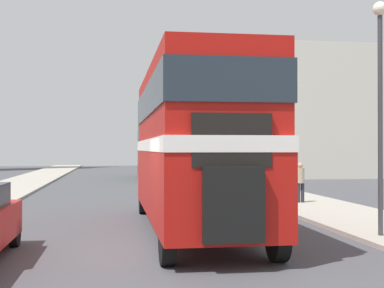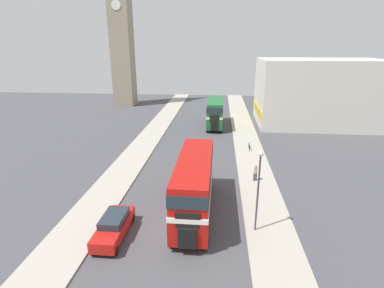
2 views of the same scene
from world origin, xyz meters
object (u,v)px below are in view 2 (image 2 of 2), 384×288
Objects in this scene: car_parked_near at (114,226)px; pedestrian_walking at (255,172)px; bus_distant at (215,111)px; church_tower at (120,14)px; bicycle_on_pavement at (249,147)px; street_lamp at (259,180)px; double_decker_bus at (194,182)px.

car_parked_near is 14.18m from pedestrian_walking.
bus_distant is 1.99× the size of car_parked_near.
pedestrian_walking is 0.05× the size of church_tower.
bicycle_on_pavement is (0.26, 8.98, -0.54)m from pedestrian_walking.
car_parked_near is 0.13× the size of church_tower.
street_lamp is 52.22m from church_tower.
street_lamp is at bearing -83.21° from bus_distant.
car_parked_near is 51.07m from church_tower.
double_decker_bus is 1.12× the size of bus_distant.
bus_distant is 20.76m from pedestrian_walking.
street_lamp is (3.38, -28.39, 1.45)m from bus_distant.
street_lamp reaches higher than car_parked_near.
bus_distant reaches higher than car_parked_near.
pedestrian_walking reaches higher than bicycle_on_pavement.
street_lamp is at bearing 8.52° from car_parked_near.
church_tower reaches higher than bus_distant.
pedestrian_walking is at bearing 48.53° from double_decker_bus.
church_tower reaches higher than bicycle_on_pavement.
church_tower reaches higher than car_parked_near.
bicycle_on_pavement is at bearing 86.28° from street_lamp.
double_decker_bus reaches higher than bus_distant.
church_tower is at bearing 140.20° from bus_distant.
church_tower is (-23.81, 36.58, 17.13)m from pedestrian_walking.
street_lamp is (9.62, 1.44, 3.16)m from car_parked_near.
double_decker_bus is at bearing 154.52° from street_lamp.
bicycle_on_pavement is 40.66m from church_tower.
church_tower is at bearing 131.10° from bicycle_on_pavement.
bus_distant is 29.90m from church_tower.
street_lamp reaches higher than pedestrian_walking.
double_decker_bus reaches higher than bicycle_on_pavement.
bus_distant reaches higher than bicycle_on_pavement.
double_decker_bus is at bearing -66.51° from church_tower.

